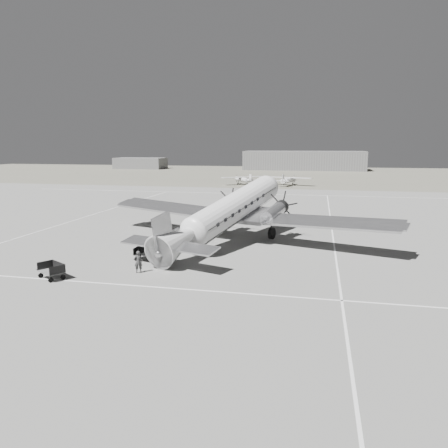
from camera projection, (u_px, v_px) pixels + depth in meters
The scene contains 16 objects.
ground at pixel (204, 240), 41.35m from camera, with size 260.00×260.00×0.00m, color slate.
taxi_line_near at pixel (148, 286), 27.89m from camera, with size 60.00×0.15×0.01m, color silver.
taxi_line_right at pixel (334, 246), 38.84m from camera, with size 0.15×80.00×0.01m, color silver.
taxi_line_left at pixel (86, 217), 54.72m from camera, with size 0.15×60.00×0.01m, color silver.
taxi_line_horizon at pixel (260, 194), 79.80m from camera, with size 90.00×0.15×0.01m, color silver.
grass_infield at pixel (284, 174), 132.67m from camera, with size 260.00×90.00×0.01m, color #5C5A4D.
hangar_main at pixel (304, 160), 155.06m from camera, with size 42.00×14.00×6.60m.
shed_secondary at pixel (141, 163), 163.01m from camera, with size 18.00×10.00×4.00m, color #595959.
dc3_airliner at pixel (229, 213), 39.37m from camera, with size 29.77×20.65×5.67m, color silver, non-canonical shape.
light_plane_left at pixel (243, 180), 97.85m from camera, with size 9.79×7.94×2.03m, color silver, non-canonical shape.
light_plane_right at pixel (289, 181), 96.01m from camera, with size 10.07×8.17×2.09m, color silver, non-canonical shape.
baggage_cart_near at pixel (146, 254), 34.25m from camera, with size 1.75×1.23×0.99m, color #595959, non-canonical shape.
baggage_cart_far at pixel (51, 271), 29.42m from camera, with size 1.92×1.35×1.08m, color #595959, non-canonical shape.
ground_crew at pixel (138, 262), 30.77m from camera, with size 0.58×0.38×1.60m, color #2F2F2F.
ramp_agent at pixel (157, 244), 35.39m from camera, with size 0.95×0.74×1.95m, color silver.
passenger at pixel (170, 241), 36.87m from camera, with size 0.92×0.60×1.89m, color #B3B3B0.
Camera 1 is at (10.42, -39.07, 8.96)m, focal length 35.00 mm.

